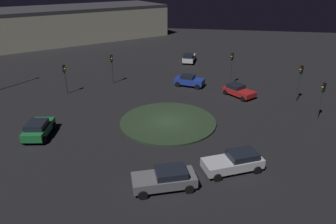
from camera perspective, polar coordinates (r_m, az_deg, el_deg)
ground_plane at (r=31.15m, az=0.00°, el=-1.97°), size 117.16×117.16×0.00m
roundabout_island at (r=31.11m, az=0.00°, el=-1.81°), size 9.75×9.75×0.19m
car_blue at (r=41.24m, az=3.97°, el=5.89°), size 4.12×2.64×1.51m
car_silver at (r=24.10m, az=12.30°, el=-9.01°), size 4.89×3.65×1.51m
car_green at (r=30.59m, az=-23.05°, el=-2.86°), size 2.73×4.16×1.57m
car_red at (r=38.72m, az=13.00°, el=3.94°), size 4.11×4.04×1.39m
car_white at (r=52.85m, az=3.93°, el=10.06°), size 2.09×4.12×1.56m
car_grey at (r=21.82m, az=-0.49°, el=-12.29°), size 4.81×3.28×1.50m
traffic_light_northeast at (r=41.80m, az=11.78°, el=9.02°), size 0.37×0.40×4.40m
traffic_light_northwest at (r=39.87m, az=-18.71°, el=6.83°), size 0.39×0.36×3.74m
traffic_light_northeast_near at (r=38.31m, az=23.42°, el=6.10°), size 0.40×0.37×4.38m
traffic_light_east at (r=34.33m, az=26.84°, el=3.04°), size 0.38×0.34×4.01m
traffic_light_northwest_near at (r=42.31m, az=-10.44°, el=8.91°), size 0.38×0.39×3.98m
store_building at (r=75.95m, az=-15.99°, el=15.73°), size 37.95×37.05×7.20m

